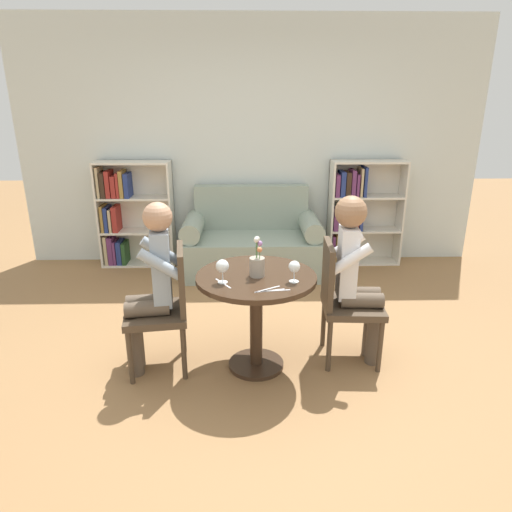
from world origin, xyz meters
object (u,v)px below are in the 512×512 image
bookshelf_left (127,214)px  person_left (151,286)px  wine_glass_left (222,267)px  flower_vase (257,264)px  wine_glass_right (294,267)px  bookshelf_right (356,212)px  person_right (357,274)px  couch (252,244)px  chair_right (343,297)px  chair_left (166,304)px

bookshelf_left → person_left: (0.70, -2.23, 0.05)m
wine_glass_left → flower_vase: 0.25m
wine_glass_right → flower_vase: bearing=155.4°
person_left → wine_glass_right: bearing=74.8°
bookshelf_right → person_right: 2.19m
wine_glass_left → flower_vase: flower_vase is taller
couch → chair_right: couch is taller
couch → bookshelf_right: bookshelf_right is taller
couch → chair_left: 2.05m
person_left → bookshelf_left: bearing=-170.4°
bookshelf_left → bookshelf_right: (2.63, -0.00, 0.01)m
bookshelf_right → chair_left: bearing=-129.8°
couch → chair_left: size_ratio=1.67×
flower_vase → person_right: bearing=8.8°
person_right → wine_glass_right: 0.54m
bookshelf_right → person_left: 2.94m
couch → wine_glass_left: couch is taller
wine_glass_left → flower_vase: bearing=25.9°
couch → flower_vase: bearing=-89.8°
bookshelf_right → chair_right: bearing=-105.3°
person_left → flower_vase: size_ratio=4.36×
wine_glass_left → couch: bearing=83.9°
wine_glass_right → flower_vase: size_ratio=0.52×
chair_left → chair_right: (1.26, 0.08, 0.00)m
couch → bookshelf_left: size_ratio=1.26×
person_left → person_right: size_ratio=0.99×
chair_left → person_left: bearing=-84.8°
person_right → wine_glass_right: person_right is taller
couch → wine_glass_right: couch is taller
chair_left → person_left: size_ratio=0.74×
bookshelf_right → flower_vase: bookshelf_right is taller
chair_left → flower_vase: size_ratio=3.22×
chair_left → wine_glass_left: 0.54m
couch → bookshelf_left: 1.47m
wine_glass_left → chair_left: bearing=160.3°
flower_vase → chair_left: bearing=176.8°
couch → wine_glass_right: bearing=-83.3°
chair_right → bookshelf_left: bearing=47.0°
bookshelf_right → chair_right: bookshelf_right is taller
bookshelf_left → chair_right: (2.05, -2.12, -0.10)m
person_left → person_right: 1.44m
wine_glass_left → wine_glass_right: (0.47, 0.00, -0.01)m
person_right → flower_vase: bearing=101.8°
bookshelf_left → bookshelf_right: same height
bookshelf_left → chair_right: bookshelf_left is taller
person_left → wine_glass_left: size_ratio=7.74×
bookshelf_right → wine_glass_left: bookshelf_right is taller
bookshelf_left → couch: bearing=-10.6°
bookshelf_left → wine_glass_left: bookshelf_left is taller
bookshelf_left → wine_glass_left: 2.65m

